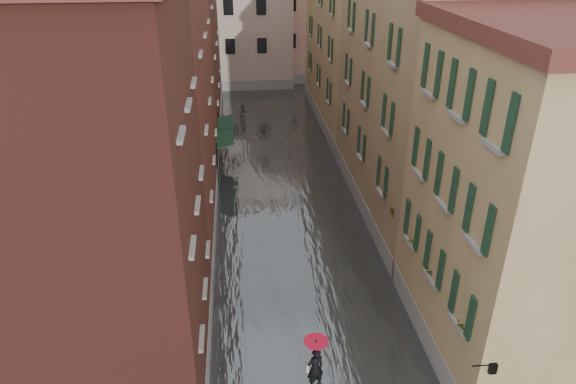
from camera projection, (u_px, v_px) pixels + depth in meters
ground at (310, 319)px, 20.95m from camera, size 120.00×120.00×0.00m
floodwater at (282, 180)px, 32.44m from camera, size 10.00×60.00×0.20m
building_left_near at (96, 212)px, 15.61m from camera, size 6.00×8.00×13.00m
building_left_mid at (148, 109)px, 25.48m from camera, size 6.00×14.00×12.50m
building_left_far at (175, 38)px, 38.45m from camera, size 6.00×16.00×14.00m
building_right_near at (528, 211)px, 17.21m from camera, size 6.00×8.00×11.50m
building_right_mid at (422, 96)px, 26.62m from camera, size 6.00×14.00×13.00m
building_right_far at (357, 51)px, 40.27m from camera, size 6.00×16.00×11.50m
building_end_cream at (229, 17)px, 51.45m from camera, size 12.00×9.00×13.00m
building_end_pink at (315, 18)px, 54.26m from camera, size 10.00×9.00×12.00m
awning_near at (224, 139)px, 32.24m from camera, size 1.09×3.03×2.80m
awning_far at (225, 124)px, 34.78m from camera, size 1.09×3.01×2.80m
wall_lantern at (491, 367)px, 14.66m from camera, size 0.71×0.22×0.35m
window_planters at (425, 252)px, 19.05m from camera, size 0.59×8.25×0.84m
pedestrian_main at (315, 361)px, 17.30m from camera, size 0.86×0.86×2.06m
pedestrian_far at (244, 114)px, 42.28m from camera, size 0.78×0.64×1.49m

